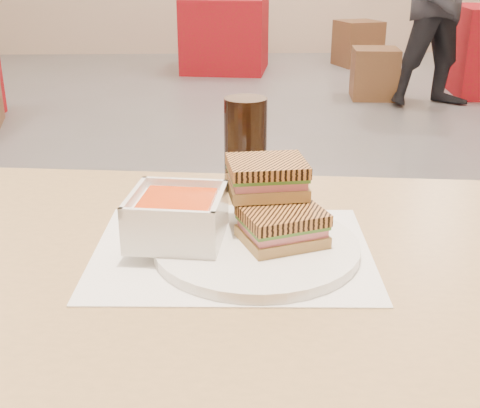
{
  "coord_description": "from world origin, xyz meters",
  "views": [
    {
      "loc": [
        -0.02,
        -2.79,
        1.14
      ],
      "look_at": [
        0.01,
        -2.0,
        0.82
      ],
      "focal_mm": 46.53,
      "sensor_mm": 36.0,
      "label": 1
    }
  ],
  "objects_px": {
    "bg_table_2": "(225,35)",
    "bg_chair_2r": "(358,43)",
    "bg_chair_2l": "(235,44)",
    "patron_b": "(451,0)",
    "plate": "(257,247)",
    "cola_glass": "(245,143)",
    "bg_chair_1l": "(374,73)",
    "soup_bowl": "(177,219)",
    "panini_lower": "(282,226)",
    "main_table": "(305,331)"
  },
  "relations": [
    {
      "from": "panini_lower",
      "to": "bg_chair_2l",
      "type": "distance_m",
      "value": 6.31
    },
    {
      "from": "cola_glass",
      "to": "bg_chair_2l",
      "type": "distance_m",
      "value": 6.05
    },
    {
      "from": "soup_bowl",
      "to": "bg_chair_2r",
      "type": "relative_size",
      "value": 0.27
    },
    {
      "from": "cola_glass",
      "to": "bg_chair_1l",
      "type": "relative_size",
      "value": 0.39
    },
    {
      "from": "patron_b",
      "to": "bg_chair_2l",
      "type": "bearing_deg",
      "value": 125.98
    },
    {
      "from": "panini_lower",
      "to": "patron_b",
      "type": "xyz_separation_m",
      "value": [
        1.69,
        4.11,
        0.02
      ]
    },
    {
      "from": "main_table",
      "to": "bg_chair_1l",
      "type": "bearing_deg",
      "value": 74.97
    },
    {
      "from": "plate",
      "to": "patron_b",
      "type": "bearing_deg",
      "value": 67.25
    },
    {
      "from": "main_table",
      "to": "bg_chair_1l",
      "type": "xyz_separation_m",
      "value": [
        1.19,
        4.44,
        -0.43
      ]
    },
    {
      "from": "soup_bowl",
      "to": "bg_table_2",
      "type": "relative_size",
      "value": 0.15
    },
    {
      "from": "bg_table_2",
      "to": "bg_chair_2l",
      "type": "bearing_deg",
      "value": 76.26
    },
    {
      "from": "main_table",
      "to": "patron_b",
      "type": "relative_size",
      "value": 0.78
    },
    {
      "from": "plate",
      "to": "patron_b",
      "type": "xyz_separation_m",
      "value": [
        1.73,
        4.11,
        0.06
      ]
    },
    {
      "from": "main_table",
      "to": "cola_glass",
      "type": "xyz_separation_m",
      "value": [
        -0.07,
        0.29,
        0.19
      ]
    },
    {
      "from": "cola_glass",
      "to": "bg_chair_2r",
      "type": "bearing_deg",
      "value": 75.73
    },
    {
      "from": "plate",
      "to": "soup_bowl",
      "type": "relative_size",
      "value": 1.98
    },
    {
      "from": "bg_chair_1l",
      "to": "bg_chair_2l",
      "type": "relative_size",
      "value": 0.92
    },
    {
      "from": "bg_chair_2l",
      "to": "patron_b",
      "type": "relative_size",
      "value": 0.28
    },
    {
      "from": "main_table",
      "to": "soup_bowl",
      "type": "bearing_deg",
      "value": 167.03
    },
    {
      "from": "cola_glass",
      "to": "bg_chair_1l",
      "type": "xyz_separation_m",
      "value": [
        1.27,
        4.15,
        -0.62
      ]
    },
    {
      "from": "plate",
      "to": "bg_chair_2r",
      "type": "relative_size",
      "value": 0.54
    },
    {
      "from": "bg_table_2",
      "to": "plate",
      "type": "bearing_deg",
      "value": -90.32
    },
    {
      "from": "panini_lower",
      "to": "bg_table_2",
      "type": "xyz_separation_m",
      "value": [
        -0.0,
        5.81,
        -0.43
      ]
    },
    {
      "from": "cola_glass",
      "to": "bg_chair_2r",
      "type": "xyz_separation_m",
      "value": [
        1.48,
        5.8,
        -0.59
      ]
    },
    {
      "from": "panini_lower",
      "to": "bg_chair_1l",
      "type": "relative_size",
      "value": 0.31
    },
    {
      "from": "plate",
      "to": "bg_chair_2r",
      "type": "bearing_deg",
      "value": 76.37
    },
    {
      "from": "bg_table_2",
      "to": "patron_b",
      "type": "relative_size",
      "value": 0.58
    },
    {
      "from": "soup_bowl",
      "to": "bg_chair_1l",
      "type": "bearing_deg",
      "value": 72.68
    },
    {
      "from": "main_table",
      "to": "bg_table_2",
      "type": "height_order",
      "value": "main_table"
    },
    {
      "from": "soup_bowl",
      "to": "bg_table_2",
      "type": "distance_m",
      "value": 5.81
    },
    {
      "from": "plate",
      "to": "bg_chair_1l",
      "type": "xyz_separation_m",
      "value": [
        1.26,
        4.42,
        -0.55
      ]
    },
    {
      "from": "cola_glass",
      "to": "bg_chair_1l",
      "type": "height_order",
      "value": "cola_glass"
    },
    {
      "from": "bg_chair_1l",
      "to": "patron_b",
      "type": "xyz_separation_m",
      "value": [
        0.46,
        -0.31,
        0.61
      ]
    },
    {
      "from": "plate",
      "to": "patron_b",
      "type": "height_order",
      "value": "patron_b"
    },
    {
      "from": "bg_chair_1l",
      "to": "bg_chair_2r",
      "type": "xyz_separation_m",
      "value": [
        0.21,
        1.65,
        0.03
      ]
    },
    {
      "from": "bg_chair_2r",
      "to": "bg_table_2",
      "type": "bearing_deg",
      "value": -169.92
    },
    {
      "from": "plate",
      "to": "bg_chair_1l",
      "type": "bearing_deg",
      "value": 74.06
    },
    {
      "from": "bg_chair_2r",
      "to": "patron_b",
      "type": "distance_m",
      "value": 2.06
    },
    {
      "from": "bg_table_2",
      "to": "bg_chair_2r",
      "type": "xyz_separation_m",
      "value": [
        1.44,
        0.26,
        -0.13
      ]
    },
    {
      "from": "plate",
      "to": "bg_table_2",
      "type": "xyz_separation_m",
      "value": [
        0.03,
        5.81,
        -0.4
      ]
    },
    {
      "from": "bg_chair_1l",
      "to": "bg_chair_2l",
      "type": "height_order",
      "value": "bg_chair_1l"
    },
    {
      "from": "bg_chair_1l",
      "to": "bg_chair_2r",
      "type": "height_order",
      "value": "bg_chair_2r"
    },
    {
      "from": "patron_b",
      "to": "bg_chair_1l",
      "type": "bearing_deg",
      "value": 146.56
    },
    {
      "from": "panini_lower",
      "to": "bg_chair_1l",
      "type": "bearing_deg",
      "value": 74.47
    },
    {
      "from": "bg_chair_2r",
      "to": "bg_chair_1l",
      "type": "bearing_deg",
      "value": -97.21
    },
    {
      "from": "soup_bowl",
      "to": "panini_lower",
      "type": "xyz_separation_m",
      "value": [
        0.14,
        -0.02,
        -0.01
      ]
    },
    {
      "from": "plate",
      "to": "bg_chair_2r",
      "type": "xyz_separation_m",
      "value": [
        1.47,
        6.07,
        -0.52
      ]
    },
    {
      "from": "soup_bowl",
      "to": "bg_chair_2r",
      "type": "height_order",
      "value": "soup_bowl"
    },
    {
      "from": "plate",
      "to": "bg_table_2",
      "type": "height_order",
      "value": "plate"
    },
    {
      "from": "main_table",
      "to": "bg_chair_2r",
      "type": "distance_m",
      "value": 6.26
    }
  ]
}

